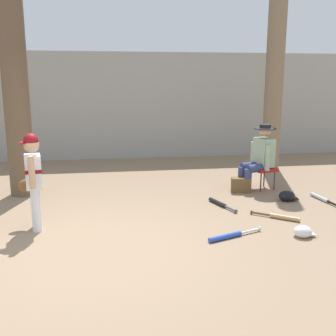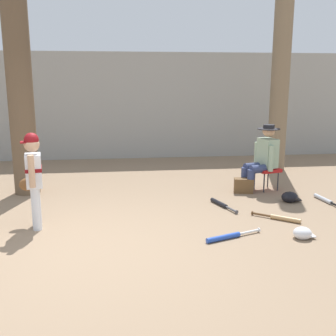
# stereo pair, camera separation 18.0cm
# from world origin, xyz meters

# --- Properties ---
(ground_plane) EXTENTS (60.00, 60.00, 0.00)m
(ground_plane) POSITION_xyz_m (0.00, 0.00, 0.00)
(ground_plane) COLOR #897056
(concrete_back_wall) EXTENTS (18.00, 0.36, 2.67)m
(concrete_back_wall) POSITION_xyz_m (0.00, 5.88, 1.33)
(concrete_back_wall) COLOR #9E9E99
(concrete_back_wall) RESTS_ON ground
(tree_near_player) EXTENTS (0.69, 0.69, 5.43)m
(tree_near_player) POSITION_xyz_m (-1.29, 2.64, 2.35)
(tree_near_player) COLOR brown
(tree_near_player) RESTS_ON ground
(tree_behind_spectator) EXTENTS (0.61, 0.61, 5.08)m
(tree_behind_spectator) POSITION_xyz_m (3.87, 4.03, 2.23)
(tree_behind_spectator) COLOR #7F6B51
(tree_behind_spectator) RESTS_ON ground
(young_ballplayer) EXTENTS (0.39, 0.57, 1.31)m
(young_ballplayer) POSITION_xyz_m (-0.78, 0.84, 0.74)
(young_ballplayer) COLOR white
(young_ballplayer) RESTS_ON ground
(folding_stool) EXTENTS (0.49, 0.49, 0.41)m
(folding_stool) POSITION_xyz_m (3.02, 2.34, 0.36)
(folding_stool) COLOR red
(folding_stool) RESTS_ON ground
(seated_spectator) EXTENTS (0.68, 0.53, 1.20)m
(seated_spectator) POSITION_xyz_m (2.93, 2.32, 0.64)
(seated_spectator) COLOR navy
(seated_spectator) RESTS_ON ground
(handbag_beside_stool) EXTENTS (0.37, 0.25, 0.26)m
(handbag_beside_stool) POSITION_xyz_m (2.56, 2.19, 0.13)
(handbag_beside_stool) COLOR brown
(handbag_beside_stool) RESTS_ON ground
(bat_blue_youth) EXTENTS (0.79, 0.35, 0.07)m
(bat_blue_youth) POSITION_xyz_m (1.71, 0.12, 0.03)
(bat_blue_youth) COLOR #2347AD
(bat_blue_youth) RESTS_ON ground
(bat_wood_tan) EXTENTS (0.60, 0.49, 0.07)m
(bat_wood_tan) POSITION_xyz_m (2.66, 0.71, 0.03)
(bat_wood_tan) COLOR tan
(bat_wood_tan) RESTS_ON ground
(bat_aluminum_silver) EXTENTS (0.14, 0.77, 0.07)m
(bat_aluminum_silver) POSITION_xyz_m (3.73, 1.48, 0.03)
(bat_aluminum_silver) COLOR #B7BCC6
(bat_aluminum_silver) RESTS_ON ground
(bat_black_composite) EXTENTS (0.28, 0.70, 0.07)m
(bat_black_composite) POSITION_xyz_m (1.96, 1.47, 0.03)
(bat_black_composite) COLOR black
(bat_black_composite) RESTS_ON ground
(batting_helmet_black) EXTENTS (0.32, 0.25, 0.19)m
(batting_helmet_black) POSITION_xyz_m (3.15, 1.55, 0.08)
(batting_helmet_black) COLOR black
(batting_helmet_black) RESTS_ON ground
(batting_helmet_white) EXTENTS (0.28, 0.22, 0.16)m
(batting_helmet_white) POSITION_xyz_m (2.66, 0.03, 0.07)
(batting_helmet_white) COLOR silver
(batting_helmet_white) RESTS_ON ground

